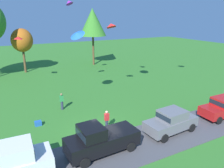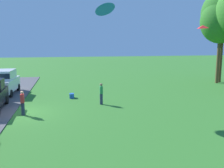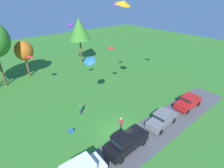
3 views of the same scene
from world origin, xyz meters
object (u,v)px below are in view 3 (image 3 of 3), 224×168
Objects in this scene: car_pickup_far_end at (125,142)px; tree_lone_near at (79,29)px; kite_delta_trailing_tail at (124,3)px; kite_diamond_topmost at (110,48)px; car_sedan_near_entrance at (162,118)px; person_beside_suv at (80,109)px; person_on_lawn at (121,123)px; kite_diamond_over_trees at (29,56)px; tree_left_of_center at (24,51)px; car_sedan_by_flagpole at (188,101)px; cooler_box at (71,131)px; kite_delta_near_flag at (70,25)px; kite_delta_high_left at (89,60)px; kite_delta_high_right at (117,4)px.

tree_lone_near reaches higher than car_pickup_far_end.
kite_diamond_topmost is at bearing 69.34° from kite_delta_trailing_tail.
car_sedan_near_entrance is at bearing -99.56° from tree_lone_near.
kite_delta_trailing_tail reaches higher than person_beside_suv.
person_on_lawn is 1.79× the size of kite_diamond_over_trees.
tree_left_of_center is at bearing 105.43° from kite_delta_trailing_tail.
car_pickup_far_end is 3.19m from person_on_lawn.
person_beside_suv is at bearing -85.67° from tree_left_of_center.
car_sedan_by_flagpole is 4.63× the size of kite_diamond_over_trees.
cooler_box is (-13.58, -19.86, -7.52)m from tree_lone_near.
tree_left_of_center is at bearing 98.50° from person_on_lawn.
person_on_lawn is 17.00m from kite_diamond_over_trees.
tree_lone_near reaches higher than car_sedan_near_entrance.
person_on_lawn is 1.61× the size of kite_diamond_topmost.
tree_lone_near reaches higher than kite_diamond_topmost.
kite_delta_near_flag is at bearing 108.34° from kite_diamond_topmost.
tree_left_of_center is 7.54× the size of kite_delta_near_flag.
car_pickup_far_end reaches higher than car_sedan_by_flagpole.
person_beside_suv is 6.09m from person_on_lawn.
kite_diamond_over_trees is at bearing 116.21° from car_sedan_near_entrance.
kite_delta_near_flag is at bearing -126.14° from tree_lone_near.
tree_lone_near is (-1.74, 26.05, 6.68)m from car_sedan_by_flagpole.
tree_left_of_center is at bearing 113.71° from kite_diamond_topmost.
kite_delta_trailing_tail reaches higher than kite_delta_near_flag.
cooler_box is at bearing -153.40° from kite_delta_high_left.
tree_lone_near is 7.12× the size of kite_delta_high_left.
tree_left_of_center is (-7.81, 25.78, 4.11)m from car_sedan_near_entrance.
tree_left_of_center is at bearing 85.92° from cooler_box.
car_sedan_near_entrance is 4.24× the size of kite_diamond_topmost.
car_pickup_far_end is 4.76× the size of kite_diamond_topmost.
kite_delta_high_left is (3.22, -17.36, 2.15)m from tree_left_of_center.
person_beside_suv is at bearing -115.44° from kite_delta_near_flag.
kite_diamond_topmost is (8.65, 3.18, 7.77)m from cooler_box.
tree_left_of_center is (-1.32, 17.38, 4.28)m from person_beside_suv.
person_beside_suv is 14.03m from kite_delta_trailing_tail.
kite_delta_trailing_tail reaches higher than person_on_lawn.
cooler_box is 8.78m from kite_delta_high_left.
kite_delta_trailing_tail reaches higher than kite_delta_high_right.
kite_diamond_over_trees reaches higher than person_beside_suv.
kite_diamond_topmost reaches higher than person_beside_suv.
kite_diamond_over_trees is at bearing 129.52° from car_sedan_by_flagpole.
car_sedan_near_entrance is (6.16, -0.08, -0.07)m from car_pickup_far_end.
person_beside_suv is (-12.60, 8.49, -0.16)m from car_sedan_by_flagpole.
kite_diamond_over_trees is at bearing 106.50° from person_on_lawn.
kite_diamond_over_trees is 0.90× the size of kite_diamond_topmost.
person_on_lawn is 1.20× the size of kite_delta_high_left.
cooler_box is 0.39× the size of kite_delta_high_left.
person_beside_suv is 11.41m from kite_diamond_over_trees.
person_beside_suv reaches higher than cooler_box.
person_on_lawn is at bearing -35.05° from cooler_box.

